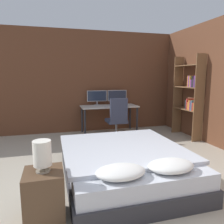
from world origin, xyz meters
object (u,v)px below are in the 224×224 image
(office_chair, at_px, (117,123))
(bookshelf, at_px, (190,94))
(bed, at_px, (125,164))
(nightstand, at_px, (45,196))
(keyboard, at_px, (111,106))
(bedside_lamp, at_px, (42,154))
(computer_mouse, at_px, (121,106))
(desk, at_px, (109,109))
(monitor_left, at_px, (97,97))
(monitor_right, at_px, (117,96))

(office_chair, relative_size, bookshelf, 0.51)
(bed, xyz_separation_m, nightstand, (-1.10, -0.64, 0.03))
(nightstand, distance_m, keyboard, 3.52)
(bedside_lamp, xyz_separation_m, bookshelf, (3.33, 2.33, 0.36))
(nightstand, bearing_deg, office_chair, 58.77)
(bed, distance_m, office_chair, 2.02)
(computer_mouse, bearing_deg, bedside_lamp, -120.64)
(office_chair, bearing_deg, keyboard, 89.09)
(desk, distance_m, bookshelf, 2.06)
(monitor_left, distance_m, keyboard, 0.55)
(computer_mouse, bearing_deg, office_chair, -117.64)
(nightstand, relative_size, monitor_left, 1.01)
(nightstand, distance_m, monitor_right, 4.06)
(desk, height_order, bookshelf, bookshelf)
(bed, height_order, bedside_lamp, bedside_lamp)
(bedside_lamp, height_order, desk, bedside_lamp)
(desk, height_order, monitor_right, monitor_right)
(nightstand, xyz_separation_m, bookshelf, (3.33, 2.33, 0.82))
(desk, bearing_deg, bed, -100.14)
(nightstand, bearing_deg, bedside_lamp, -26.57)
(bed, height_order, keyboard, keyboard)
(bookshelf, bearing_deg, monitor_left, 149.32)
(computer_mouse, bearing_deg, keyboard, 180.00)
(bedside_lamp, relative_size, keyboard, 0.90)
(bed, xyz_separation_m, monitor_left, (0.20, 2.90, 0.72))
(office_chair, bearing_deg, bed, -103.61)
(monitor_right, xyz_separation_m, office_chair, (-0.29, -0.95, -0.55))
(monitor_right, bearing_deg, bookshelf, -39.40)
(keyboard, height_order, office_chair, office_chair)
(nightstand, relative_size, bookshelf, 0.27)
(desk, bearing_deg, keyboard, -90.00)
(bed, bearing_deg, keyboard, 79.02)
(bed, relative_size, nightstand, 3.71)
(office_chair, bearing_deg, desk, 89.35)
(monitor_right, xyz_separation_m, keyboard, (-0.28, -0.42, -0.22))
(desk, xyz_separation_m, office_chair, (-0.01, -0.74, -0.24))
(monitor_left, relative_size, monitor_right, 1.00)
(nightstand, relative_size, bedside_lamp, 1.68)
(monitor_right, height_order, bookshelf, bookshelf)
(bed, distance_m, monitor_left, 3.00)
(desk, relative_size, office_chair, 1.47)
(nightstand, bearing_deg, monitor_right, 62.28)
(bed, xyz_separation_m, desk, (0.48, 2.69, 0.40))
(bed, distance_m, desk, 2.76)
(monitor_left, relative_size, computer_mouse, 7.66)
(bedside_lamp, relative_size, monitor_left, 0.60)
(desk, relative_size, monitor_right, 2.77)
(nightstand, distance_m, monitor_left, 3.83)
(bedside_lamp, bearing_deg, monitor_right, 62.28)
(monitor_left, height_order, monitor_right, same)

